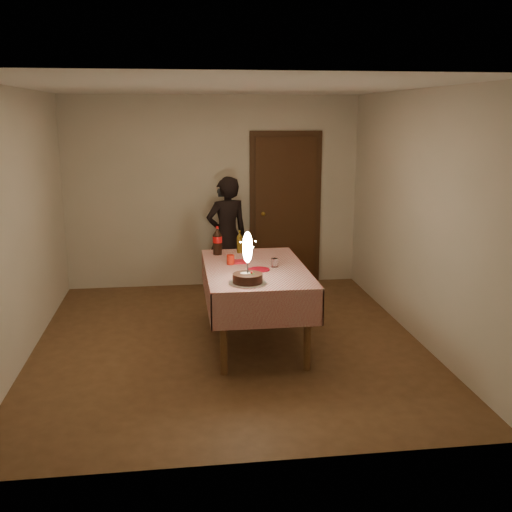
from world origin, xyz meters
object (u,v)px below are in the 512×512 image
(clear_cup, at_px, (275,263))
(birthday_cake, at_px, (248,271))
(dining_table, at_px, (255,277))
(red_plate, at_px, (259,269))
(cola_bottle, at_px, (217,241))
(red_cup, at_px, (231,260))
(photographer, at_px, (227,235))
(amber_bottle_left, at_px, (240,242))

(clear_cup, bearing_deg, birthday_cake, -121.54)
(dining_table, distance_m, red_plate, 0.17)
(birthday_cake, xyz_separation_m, cola_bottle, (-0.19, 1.20, 0.04))
(red_cup, height_order, photographer, photographer)
(amber_bottle_left, bearing_deg, cola_bottle, -167.86)
(red_plate, xyz_separation_m, red_cup, (-0.26, 0.26, 0.05))
(clear_cup, distance_m, photographer, 1.95)
(amber_bottle_left, bearing_deg, red_plate, -82.07)
(birthday_cake, xyz_separation_m, red_cup, (-0.09, 0.73, -0.07))
(birthday_cake, relative_size, cola_bottle, 1.53)
(clear_cup, xyz_separation_m, cola_bottle, (-0.54, 0.64, 0.11))
(dining_table, bearing_deg, photographer, 93.90)
(clear_cup, height_order, photographer, photographer)
(birthday_cake, height_order, cola_bottle, birthday_cake)
(amber_bottle_left, bearing_deg, birthday_cake, -92.69)
(photographer, bearing_deg, dining_table, -86.10)
(dining_table, height_order, red_plate, red_plate)
(dining_table, bearing_deg, amber_bottle_left, 97.65)
(clear_cup, height_order, cola_bottle, cola_bottle)
(birthday_cake, bearing_deg, red_cup, 97.20)
(red_cup, bearing_deg, cola_bottle, 102.26)
(dining_table, distance_m, cola_bottle, 0.75)
(red_plate, bearing_deg, amber_bottle_left, 97.93)
(birthday_cake, xyz_separation_m, amber_bottle_left, (0.06, 1.25, 0.00))
(cola_bottle, relative_size, photographer, 0.20)
(birthday_cake, distance_m, clear_cup, 0.66)
(cola_bottle, bearing_deg, clear_cup, -49.97)
(cola_bottle, bearing_deg, red_cup, -77.74)
(clear_cup, bearing_deg, dining_table, 172.84)
(amber_bottle_left, distance_m, photographer, 1.24)
(dining_table, relative_size, cola_bottle, 5.42)
(cola_bottle, distance_m, amber_bottle_left, 0.26)
(clear_cup, bearing_deg, red_plate, -151.36)
(amber_bottle_left, bearing_deg, dining_table, -82.35)
(clear_cup, relative_size, cola_bottle, 0.28)
(clear_cup, bearing_deg, red_cup, 158.88)
(photographer, bearing_deg, birthday_cake, -90.45)
(photographer, bearing_deg, clear_cup, -80.43)
(birthday_cake, xyz_separation_m, red_plate, (0.17, 0.46, -0.11))
(dining_table, xyz_separation_m, clear_cup, (0.19, -0.02, 0.15))
(dining_table, xyz_separation_m, photographer, (-0.13, 1.90, 0.07))
(red_plate, relative_size, photographer, 0.14)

